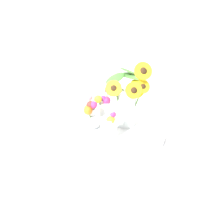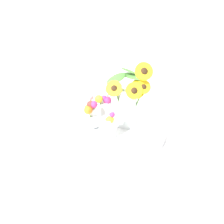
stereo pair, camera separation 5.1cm
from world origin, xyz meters
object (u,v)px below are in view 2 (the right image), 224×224
object	(u,v)px
vase_small_center	(108,126)
vase_bulb_right	(92,115)
mason_jar_sunflowers	(129,100)
serving_tray	(112,133)
vase_small_back	(105,107)

from	to	relation	value
vase_small_center	vase_bulb_right	size ratio (longest dim) A/B	0.87
mason_jar_sunflowers	vase_small_center	bearing A→B (deg)	-130.20
vase_small_center	serving_tray	bearing A→B (deg)	72.92
serving_tray	vase_small_back	world-z (taller)	vase_small_back
mason_jar_sunflowers	vase_small_center	distance (m)	0.19
serving_tray	vase_small_back	size ratio (longest dim) A/B	2.47
serving_tray	vase_small_center	distance (m)	0.10
mason_jar_sunflowers	vase_small_back	xyz separation A→B (m)	(-0.12, 0.03, -0.05)
serving_tray	mason_jar_sunflowers	world-z (taller)	mason_jar_sunflowers
vase_small_center	vase_bulb_right	xyz separation A→B (m)	(-0.08, 0.11, 0.02)
serving_tray	vase_small_center	size ratio (longest dim) A/B	3.60
vase_small_back	vase_small_center	bearing A→B (deg)	-86.53
vase_bulb_right	mason_jar_sunflowers	bearing A→B (deg)	6.88
serving_tray	vase_small_center	bearing A→B (deg)	-107.08
serving_tray	vase_small_back	bearing A→B (deg)	108.53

